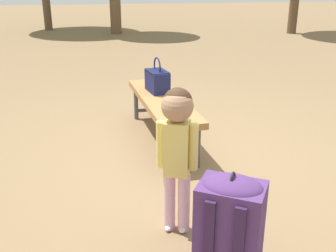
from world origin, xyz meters
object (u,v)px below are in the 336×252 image
(park_bench, at_px, (162,104))
(handbag, at_px, (157,80))
(child_standing, at_px, (177,139))
(backpack_large, at_px, (230,221))

(park_bench, height_order, handbag, handbag)
(child_standing, height_order, backpack_large, child_standing)
(park_bench, distance_m, handbag, 0.31)
(child_standing, distance_m, backpack_large, 0.59)
(handbag, xyz_separation_m, child_standing, (1.82, -0.13, 0.09))
(child_standing, relative_size, backpack_large, 1.60)
(backpack_large, bearing_deg, handbag, -177.30)
(park_bench, height_order, backpack_large, backpack_large)
(backpack_large, bearing_deg, child_standing, -150.08)
(handbag, relative_size, child_standing, 0.37)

